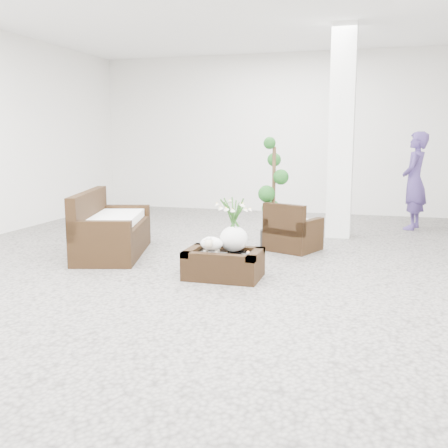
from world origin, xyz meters
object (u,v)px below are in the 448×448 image
(armchair, at_px, (293,226))
(topiary, at_px, (274,194))
(coffee_table, at_px, (224,265))
(loveseat, at_px, (113,223))

(armchair, xyz_separation_m, topiary, (-0.34, 0.13, 0.46))
(coffee_table, height_order, armchair, armchair)
(topiary, bearing_deg, loveseat, -151.15)
(coffee_table, relative_size, loveseat, 0.52)
(coffee_table, height_order, loveseat, loveseat)
(loveseat, height_order, topiary, topiary)
(coffee_table, bearing_deg, loveseat, 157.42)
(loveseat, xyz_separation_m, topiary, (2.12, 1.17, 0.37))
(armchair, relative_size, loveseat, 0.42)
(armchair, height_order, loveseat, loveseat)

